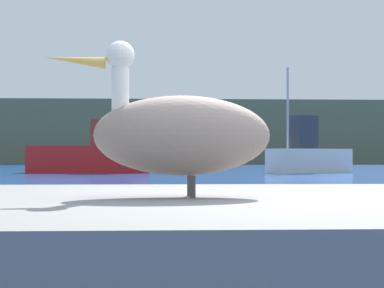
% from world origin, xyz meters
% --- Properties ---
extents(hillside_backdrop, '(140.00, 16.63, 6.95)m').
position_xyz_m(hillside_backdrop, '(0.00, 75.57, 3.47)').
color(hillside_backdrop, '#5B664C').
rests_on(hillside_backdrop, ground).
extents(pier_dock, '(3.25, 3.04, 0.74)m').
position_xyz_m(pier_dock, '(-0.83, -0.10, 0.37)').
color(pier_dock, slate).
rests_on(pier_dock, ground).
extents(pelican, '(1.19, 0.48, 0.81)m').
position_xyz_m(pelican, '(-0.84, -0.10, 1.08)').
color(pelican, gray).
rests_on(pelican, pier_dock).
extents(fishing_boat_white, '(4.99, 3.49, 5.55)m').
position_xyz_m(fishing_boat_white, '(7.04, 31.59, 0.98)').
color(fishing_boat_white, white).
rests_on(fishing_boat_white, ground).
extents(fishing_boat_red, '(6.54, 2.11, 5.52)m').
position_xyz_m(fishing_boat_red, '(-4.40, 32.57, 1.05)').
color(fishing_boat_red, red).
rests_on(fishing_boat_red, ground).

